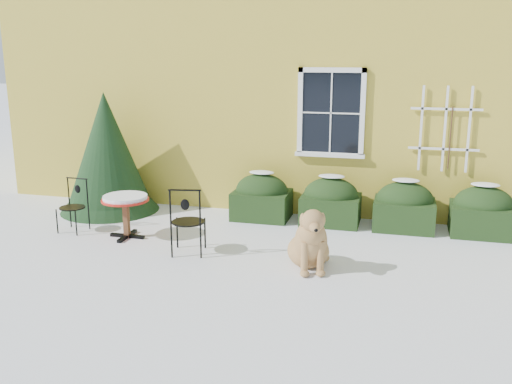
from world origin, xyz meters
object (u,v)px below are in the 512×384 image
(bistro_table, at_px, (125,203))
(patio_chair_near, at_px, (188,221))
(patio_chair_far, at_px, (73,205))
(dog, at_px, (310,243))
(evergreen_shrub, at_px, (108,164))

(bistro_table, height_order, patio_chair_near, patio_chair_near)
(bistro_table, bearing_deg, patio_chair_far, 173.77)
(dog, bearing_deg, evergreen_shrub, 135.99)
(patio_chair_near, relative_size, patio_chair_far, 1.17)
(evergreen_shrub, bearing_deg, patio_chair_far, -87.55)
(evergreen_shrub, distance_m, dog, 4.87)
(patio_chair_near, distance_m, dog, 1.95)
(bistro_table, relative_size, patio_chair_near, 0.73)
(patio_chair_far, distance_m, dog, 4.36)
(evergreen_shrub, bearing_deg, patio_chair_near, -38.87)
(patio_chair_far, bearing_deg, patio_chair_near, -11.18)
(evergreen_shrub, height_order, patio_chair_near, evergreen_shrub)
(dog, bearing_deg, patio_chair_near, 157.33)
(patio_chair_far, relative_size, dog, 0.85)
(patio_chair_far, bearing_deg, bistro_table, -3.31)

